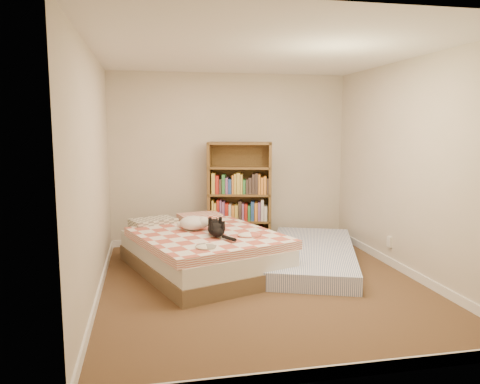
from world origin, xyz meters
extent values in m
cube|color=#4F2E22|center=(0.00, 0.00, 0.00)|extent=(3.50, 4.00, 0.01)
cube|color=white|center=(0.00, 0.00, 2.50)|extent=(3.50, 4.00, 0.01)
cube|color=beige|center=(0.00, 2.00, 1.25)|extent=(3.50, 0.01, 2.50)
cube|color=beige|center=(0.00, -2.00, 1.25)|extent=(3.50, 0.01, 2.50)
cube|color=beige|center=(-1.75, 0.00, 1.25)|extent=(0.01, 4.00, 2.50)
cube|color=beige|center=(1.75, 0.00, 1.25)|extent=(0.01, 4.00, 2.50)
cube|color=white|center=(0.00, 1.99, 0.05)|extent=(3.50, 0.02, 0.10)
cube|color=white|center=(0.00, -1.99, 0.05)|extent=(3.50, 0.02, 0.10)
cube|color=white|center=(-1.74, 0.00, 0.05)|extent=(0.02, 4.00, 0.10)
cube|color=white|center=(1.74, 0.00, 0.05)|extent=(0.02, 4.00, 0.10)
cube|color=white|center=(1.74, 0.40, 0.30)|extent=(0.03, 0.09, 0.13)
cube|color=brown|center=(-0.59, 0.64, 0.09)|extent=(2.01, 2.39, 0.18)
cube|color=silver|center=(-0.59, 0.64, 0.28)|extent=(1.97, 2.34, 0.20)
cube|color=#C15947|center=(-0.59, 0.64, 0.44)|extent=(1.96, 2.06, 0.10)
cube|color=gray|center=(-0.93, 1.41, 0.47)|extent=(0.64, 0.52, 0.15)
cube|color=#C15947|center=(-0.26, 1.41, 0.47)|extent=(0.64, 0.52, 0.15)
cube|color=#55381D|center=(-0.36, 1.69, 0.76)|extent=(0.12, 0.30, 1.51)
cube|color=#55381D|center=(0.51, 1.69, 0.76)|extent=(0.12, 0.30, 1.51)
cube|color=#55381D|center=(0.08, 1.83, 0.76)|extent=(0.88, 0.25, 1.51)
cube|color=#55381D|center=(0.08, 1.69, 0.02)|extent=(0.96, 0.52, 0.03)
cube|color=#55381D|center=(0.08, 1.69, 0.77)|extent=(0.96, 0.52, 0.03)
cube|color=#55381D|center=(0.08, 1.69, 1.49)|extent=(0.96, 0.52, 0.03)
cube|color=#6F7FB9|center=(0.82, 0.67, 0.10)|extent=(1.76, 2.50, 0.21)
ellipsoid|color=black|center=(-0.46, 0.39, 0.56)|extent=(0.21, 0.44, 0.14)
sphere|color=black|center=(-0.46, 0.62, 0.57)|extent=(0.14, 0.14, 0.13)
cone|color=black|center=(-0.50, 0.66, 0.63)|extent=(0.05, 0.05, 0.05)
cone|color=black|center=(-0.42, 0.66, 0.63)|extent=(0.05, 0.05, 0.05)
cylinder|color=black|center=(-0.35, 0.10, 0.52)|extent=(0.05, 0.25, 0.05)
ellipsoid|color=silver|center=(-0.69, 0.75, 0.57)|extent=(0.39, 0.42, 0.17)
sphere|color=silver|center=(-0.60, 0.64, 0.59)|extent=(0.16, 0.16, 0.13)
sphere|color=silver|center=(-0.55, 0.60, 0.57)|extent=(0.07, 0.07, 0.06)
sphere|color=silver|center=(-0.84, 0.81, 0.55)|extent=(0.09, 0.09, 0.08)
camera|label=1|loc=(-1.24, -4.83, 1.73)|focal=35.00mm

